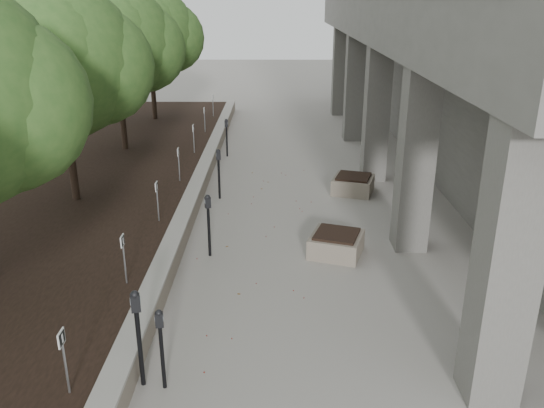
{
  "coord_description": "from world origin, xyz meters",
  "views": [
    {
      "loc": [
        0.39,
        -5.49,
        5.36
      ],
      "look_at": [
        0.31,
        6.07,
        0.99
      ],
      "focal_mm": 36.57,
      "sensor_mm": 36.0,
      "label": 1
    }
  ],
  "objects_px": {
    "crabapple_tree_5": "(150,53)",
    "parking_meter_5": "(227,138)",
    "parking_meter_1": "(139,339)",
    "planter_back": "(353,184)",
    "parking_meter_3": "(209,226)",
    "crabapple_tree_3": "(63,93)",
    "parking_meter_2": "(162,350)",
    "planter_front": "(336,243)",
    "crabapple_tree_4": "(118,68)",
    "parking_meter_4": "(219,174)"
  },
  "relations": [
    {
      "from": "crabapple_tree_3",
      "to": "parking_meter_5",
      "type": "distance_m",
      "value": 6.93
    },
    {
      "from": "planter_front",
      "to": "parking_meter_2",
      "type": "bearing_deg",
      "value": -123.32
    },
    {
      "from": "parking_meter_4",
      "to": "planter_back",
      "type": "xyz_separation_m",
      "value": [
        3.81,
        0.54,
        -0.46
      ]
    },
    {
      "from": "parking_meter_5",
      "to": "planter_front",
      "type": "relative_size",
      "value": 1.25
    },
    {
      "from": "crabapple_tree_5",
      "to": "planter_front",
      "type": "bearing_deg",
      "value": -62.28
    },
    {
      "from": "planter_back",
      "to": "planter_front",
      "type": "bearing_deg",
      "value": -102.43
    },
    {
      "from": "crabapple_tree_4",
      "to": "parking_meter_3",
      "type": "relative_size",
      "value": 3.83
    },
    {
      "from": "parking_meter_1",
      "to": "planter_front",
      "type": "relative_size",
      "value": 1.45
    },
    {
      "from": "crabapple_tree_5",
      "to": "parking_meter_1",
      "type": "distance_m",
      "value": 17.3
    },
    {
      "from": "crabapple_tree_5",
      "to": "parking_meter_5",
      "type": "relative_size",
      "value": 4.04
    },
    {
      "from": "crabapple_tree_3",
      "to": "planter_back",
      "type": "xyz_separation_m",
      "value": [
        7.42,
        1.67,
        -2.87
      ]
    },
    {
      "from": "parking_meter_2",
      "to": "parking_meter_5",
      "type": "relative_size",
      "value": 0.97
    },
    {
      "from": "crabapple_tree_4",
      "to": "parking_meter_3",
      "type": "bearing_deg",
      "value": -63.52
    },
    {
      "from": "crabapple_tree_3",
      "to": "parking_meter_2",
      "type": "height_order",
      "value": "crabapple_tree_3"
    },
    {
      "from": "parking_meter_2",
      "to": "parking_meter_4",
      "type": "xyz_separation_m",
      "value": [
        0.03,
        8.02,
        0.07
      ]
    },
    {
      "from": "crabapple_tree_3",
      "to": "crabapple_tree_5",
      "type": "xyz_separation_m",
      "value": [
        0.0,
        10.0,
        0.0
      ]
    },
    {
      "from": "parking_meter_5",
      "to": "planter_back",
      "type": "xyz_separation_m",
      "value": [
        3.96,
        -3.81,
        -0.42
      ]
    },
    {
      "from": "crabapple_tree_4",
      "to": "crabapple_tree_5",
      "type": "relative_size",
      "value": 1.0
    },
    {
      "from": "parking_meter_1",
      "to": "parking_meter_3",
      "type": "relative_size",
      "value": 1.1
    },
    {
      "from": "crabapple_tree_5",
      "to": "parking_meter_4",
      "type": "height_order",
      "value": "crabapple_tree_5"
    },
    {
      "from": "crabapple_tree_3",
      "to": "planter_front",
      "type": "height_order",
      "value": "crabapple_tree_3"
    },
    {
      "from": "crabapple_tree_4",
      "to": "planter_back",
      "type": "distance_m",
      "value": 8.63
    },
    {
      "from": "parking_meter_5",
      "to": "crabapple_tree_3",
      "type": "bearing_deg",
      "value": -117.31
    },
    {
      "from": "crabapple_tree_4",
      "to": "parking_meter_1",
      "type": "distance_m",
      "value": 12.49
    },
    {
      "from": "crabapple_tree_4",
      "to": "parking_meter_2",
      "type": "relative_size",
      "value": 4.18
    },
    {
      "from": "parking_meter_1",
      "to": "planter_back",
      "type": "xyz_separation_m",
      "value": [
        4.17,
        8.49,
        -0.53
      ]
    },
    {
      "from": "crabapple_tree_3",
      "to": "planter_front",
      "type": "relative_size",
      "value": 5.06
    },
    {
      "from": "crabapple_tree_3",
      "to": "planter_back",
      "type": "bearing_deg",
      "value": 12.66
    },
    {
      "from": "crabapple_tree_5",
      "to": "parking_meter_2",
      "type": "xyz_separation_m",
      "value": [
        3.58,
        -16.89,
        -2.47
      ]
    },
    {
      "from": "parking_meter_1",
      "to": "parking_meter_5",
      "type": "bearing_deg",
      "value": 72.37
    },
    {
      "from": "crabapple_tree_5",
      "to": "parking_meter_3",
      "type": "xyz_separation_m",
      "value": [
        3.75,
        -12.52,
        -2.41
      ]
    },
    {
      "from": "parking_meter_3",
      "to": "parking_meter_4",
      "type": "distance_m",
      "value": 3.65
    },
    {
      "from": "parking_meter_4",
      "to": "crabapple_tree_5",
      "type": "bearing_deg",
      "value": 97.92
    },
    {
      "from": "parking_meter_3",
      "to": "parking_meter_5",
      "type": "relative_size",
      "value": 1.06
    },
    {
      "from": "crabapple_tree_4",
      "to": "parking_meter_3",
      "type": "height_order",
      "value": "crabapple_tree_4"
    },
    {
      "from": "parking_meter_3",
      "to": "parking_meter_5",
      "type": "height_order",
      "value": "parking_meter_3"
    },
    {
      "from": "planter_front",
      "to": "parking_meter_5",
      "type": "bearing_deg",
      "value": 111.2
    },
    {
      "from": "planter_back",
      "to": "parking_meter_2",
      "type": "bearing_deg",
      "value": -114.19
    },
    {
      "from": "parking_meter_5",
      "to": "planter_front",
      "type": "xyz_separation_m",
      "value": [
        3.06,
        -7.89,
        -0.42
      ]
    },
    {
      "from": "parking_meter_2",
      "to": "parking_meter_3",
      "type": "relative_size",
      "value": 0.92
    },
    {
      "from": "crabapple_tree_5",
      "to": "crabapple_tree_4",
      "type": "bearing_deg",
      "value": -90.0
    },
    {
      "from": "planter_front",
      "to": "planter_back",
      "type": "relative_size",
      "value": 0.98
    },
    {
      "from": "parking_meter_5",
      "to": "planter_back",
      "type": "bearing_deg",
      "value": -38.91
    },
    {
      "from": "crabapple_tree_3",
      "to": "parking_meter_3",
      "type": "height_order",
      "value": "crabapple_tree_3"
    },
    {
      "from": "crabapple_tree_3",
      "to": "parking_meter_5",
      "type": "bearing_deg",
      "value": 57.69
    },
    {
      "from": "parking_meter_1",
      "to": "parking_meter_3",
      "type": "xyz_separation_m",
      "value": [
        0.5,
        4.3,
        -0.07
      ]
    },
    {
      "from": "crabapple_tree_3",
      "to": "crabapple_tree_5",
      "type": "height_order",
      "value": "same"
    },
    {
      "from": "parking_meter_4",
      "to": "planter_back",
      "type": "distance_m",
      "value": 3.88
    },
    {
      "from": "parking_meter_2",
      "to": "parking_meter_3",
      "type": "distance_m",
      "value": 4.37
    },
    {
      "from": "parking_meter_2",
      "to": "parking_meter_5",
      "type": "height_order",
      "value": "parking_meter_5"
    }
  ]
}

